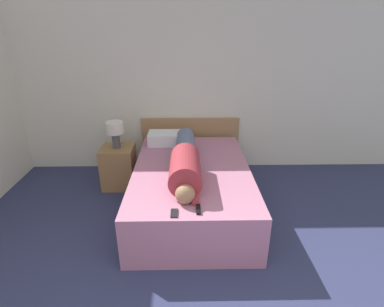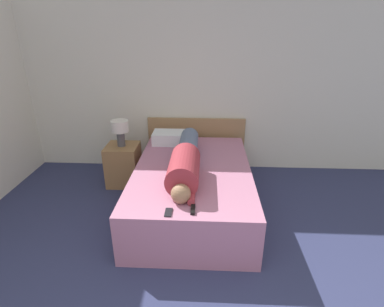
% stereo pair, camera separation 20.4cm
% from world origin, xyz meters
% --- Properties ---
extents(wall_back, '(6.32, 0.06, 2.60)m').
position_xyz_m(wall_back, '(0.00, 4.02, 1.30)').
color(wall_back, silver).
rests_on(wall_back, ground_plane).
extents(bed, '(1.36, 2.10, 0.55)m').
position_xyz_m(bed, '(-0.03, 2.78, 0.28)').
color(bed, '#B2708E').
rests_on(bed, ground_plane).
extents(headboard, '(1.48, 0.04, 0.81)m').
position_xyz_m(headboard, '(-0.03, 3.95, 0.40)').
color(headboard, '#A37A51').
rests_on(headboard, ground_plane).
extents(nightstand, '(0.44, 0.43, 0.58)m').
position_xyz_m(nightstand, '(-1.04, 3.37, 0.29)').
color(nightstand, olive).
rests_on(nightstand, ground_plane).
extents(table_lamp, '(0.24, 0.24, 0.36)m').
position_xyz_m(table_lamp, '(-1.04, 3.37, 0.82)').
color(table_lamp, '#4C4C51').
rests_on(table_lamp, nightstand).
extents(person_lying, '(0.33, 1.63, 0.33)m').
position_xyz_m(person_lying, '(-0.10, 2.66, 0.70)').
color(person_lying, '#936B4C').
rests_on(person_lying, bed).
extents(pillow_near_headboard, '(0.53, 0.32, 0.17)m').
position_xyz_m(pillow_near_headboard, '(-0.36, 3.57, 0.63)').
color(pillow_near_headboard, white).
rests_on(pillow_near_headboard, bed).
extents(tv_remote, '(0.04, 0.15, 0.02)m').
position_xyz_m(tv_remote, '(0.02, 1.89, 0.56)').
color(tv_remote, black).
rests_on(tv_remote, bed).
extents(cell_phone, '(0.06, 0.13, 0.01)m').
position_xyz_m(cell_phone, '(-0.20, 1.84, 0.56)').
color(cell_phone, black).
rests_on(cell_phone, bed).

